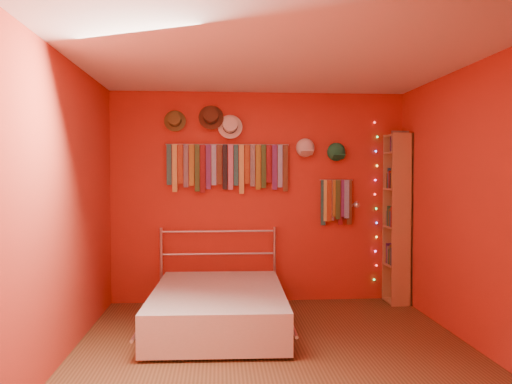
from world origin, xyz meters
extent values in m
plane|color=#50341B|center=(0.00, 0.00, 0.00)|extent=(3.50, 3.50, 0.00)
cube|color=#A5241A|center=(0.00, 1.75, 1.25)|extent=(3.50, 0.02, 2.50)
cube|color=#A5241A|center=(1.75, 0.00, 1.25)|extent=(0.02, 3.50, 2.50)
cube|color=#A5241A|center=(-1.75, 0.00, 1.25)|extent=(0.02, 3.50, 2.50)
cube|color=white|center=(0.00, 0.00, 2.50)|extent=(3.50, 3.50, 0.02)
cylinder|color=silver|center=(-0.37, 1.70, 1.88)|extent=(1.45, 0.01, 0.01)
cube|color=#1A5C5E|center=(-1.06, 1.69, 1.64)|extent=(0.06, 0.01, 0.48)
cube|color=#BFB74C|center=(-0.99, 1.68, 1.60)|extent=(0.06, 0.01, 0.56)
cube|color=maroon|center=(-0.93, 1.68, 1.64)|extent=(0.06, 0.01, 0.46)
cube|color=navy|center=(-0.86, 1.69, 1.62)|extent=(0.06, 0.01, 0.50)
cube|color=olive|center=(-0.80, 1.68, 1.63)|extent=(0.06, 0.01, 0.48)
cube|color=#2A4D1E|center=(-0.73, 1.68, 1.60)|extent=(0.06, 0.01, 0.55)
cube|color=#5C100D|center=(-0.67, 1.69, 1.59)|extent=(0.06, 0.01, 0.57)
cube|color=#3B1861|center=(-0.60, 1.68, 1.61)|extent=(0.06, 0.01, 0.52)
cube|color=#6C91C1|center=(-0.54, 1.68, 1.64)|extent=(0.06, 0.01, 0.48)
cube|color=#462B17|center=(-0.47, 1.69, 1.64)|extent=(0.06, 0.01, 0.47)
cube|color=black|center=(-0.41, 1.68, 1.61)|extent=(0.06, 0.01, 0.53)
cube|color=#BB5D84|center=(-0.34, 1.68, 1.61)|extent=(0.06, 0.01, 0.53)
cube|color=#185455|center=(-0.28, 1.69, 1.63)|extent=(0.06, 0.01, 0.49)
cube|color=tan|center=(-0.21, 1.68, 1.59)|extent=(0.06, 0.01, 0.58)
cube|color=maroon|center=(-0.15, 1.68, 1.65)|extent=(0.06, 0.01, 0.46)
cube|color=navy|center=(-0.08, 1.69, 1.63)|extent=(0.06, 0.01, 0.49)
cube|color=olive|center=(-0.02, 1.68, 1.61)|extent=(0.06, 0.01, 0.53)
cube|color=#1D451B|center=(0.05, 1.68, 1.62)|extent=(0.06, 0.01, 0.51)
cube|color=maroon|center=(0.11, 1.69, 1.65)|extent=(0.06, 0.01, 0.45)
cube|color=#4E1965|center=(0.18, 1.68, 1.61)|extent=(0.06, 0.01, 0.53)
cube|color=#79A2D7|center=(0.24, 1.68, 1.62)|extent=(0.06, 0.01, 0.51)
cube|color=#53351B|center=(0.31, 1.69, 1.60)|extent=(0.06, 0.01, 0.56)
cylinder|color=silver|center=(0.93, 1.70, 1.46)|extent=(0.40, 0.01, 0.01)
cube|color=#17534F|center=(0.77, 1.69, 1.18)|extent=(0.06, 0.01, 0.54)
cube|color=#C8C650|center=(0.80, 1.68, 1.21)|extent=(0.06, 0.01, 0.49)
cube|color=maroon|center=(0.84, 1.68, 1.21)|extent=(0.06, 0.01, 0.50)
cube|color=#191252|center=(0.87, 1.69, 1.21)|extent=(0.06, 0.01, 0.49)
cube|color=brown|center=(0.91, 1.68, 1.24)|extent=(0.06, 0.01, 0.44)
cube|color=#28481D|center=(0.94, 1.68, 1.22)|extent=(0.06, 0.01, 0.47)
cube|color=#5B0D17|center=(0.98, 1.69, 1.19)|extent=(0.06, 0.01, 0.54)
cube|color=#421863|center=(1.02, 1.68, 1.24)|extent=(0.06, 0.01, 0.44)
cube|color=#6787B8|center=(1.05, 1.68, 1.23)|extent=(0.06, 0.01, 0.46)
cube|color=#4C3319|center=(1.09, 1.69, 1.19)|extent=(0.06, 0.01, 0.54)
cylinder|color=brown|center=(-0.99, 1.69, 2.15)|extent=(0.25, 0.06, 0.25)
cylinder|color=brown|center=(-0.99, 1.65, 2.16)|extent=(0.15, 0.12, 0.16)
cylinder|color=#332314|center=(-0.99, 1.67, 2.15)|extent=(0.15, 0.05, 0.15)
cylinder|color=#4F2F1C|center=(-0.57, 1.69, 2.19)|extent=(0.29, 0.07, 0.29)
cylinder|color=#4F2F1C|center=(-0.57, 1.64, 2.20)|extent=(0.17, 0.14, 0.19)
cylinder|color=black|center=(-0.57, 1.66, 2.20)|extent=(0.18, 0.06, 0.18)
cylinder|color=white|center=(-0.35, 1.69, 2.08)|extent=(0.29, 0.07, 0.29)
cylinder|color=white|center=(-0.35, 1.64, 2.10)|extent=(0.17, 0.14, 0.19)
cylinder|color=black|center=(-0.35, 1.67, 2.09)|extent=(0.18, 0.06, 0.18)
ellipsoid|color=white|center=(0.55, 1.70, 1.84)|extent=(0.20, 0.15, 0.20)
cube|color=white|center=(0.55, 1.58, 1.78)|extent=(0.14, 0.11, 0.06)
ellipsoid|color=#1A7847|center=(0.92, 1.70, 1.79)|extent=(0.20, 0.15, 0.20)
cube|color=#1A7847|center=(0.92, 1.58, 1.73)|extent=(0.14, 0.11, 0.06)
sphere|color=#FF3333|center=(1.39, 1.71, 2.15)|extent=(0.02, 0.02, 0.02)
sphere|color=#33FF4C|center=(1.43, 1.71, 1.98)|extent=(0.02, 0.02, 0.02)
sphere|color=#4C66FF|center=(1.41, 1.71, 1.80)|extent=(0.02, 0.02, 0.02)
sphere|color=yellow|center=(1.43, 1.71, 1.63)|extent=(0.02, 0.02, 0.02)
sphere|color=#FF4CCC|center=(1.41, 1.71, 1.46)|extent=(0.02, 0.02, 0.02)
sphere|color=#FF3333|center=(1.40, 1.71, 1.28)|extent=(0.02, 0.02, 0.02)
sphere|color=#33FF4C|center=(1.42, 1.71, 1.11)|extent=(0.02, 0.02, 0.02)
sphere|color=#4C66FF|center=(1.43, 1.71, 0.94)|extent=(0.02, 0.02, 0.02)
sphere|color=yellow|center=(1.43, 1.71, 0.76)|extent=(0.02, 0.02, 0.02)
sphere|color=#FF4CCC|center=(1.42, 1.71, 0.59)|extent=(0.02, 0.02, 0.02)
sphere|color=#FF3333|center=(1.43, 1.71, 0.42)|extent=(0.02, 0.02, 0.02)
sphere|color=#33FF4C|center=(1.41, 1.71, 0.24)|extent=(0.02, 0.02, 0.02)
cylinder|color=silver|center=(1.12, 1.73, 1.15)|extent=(0.04, 0.03, 0.04)
cylinder|color=silver|center=(1.12, 1.61, 1.18)|extent=(0.01, 0.25, 0.08)
sphere|color=white|center=(1.12, 1.49, 1.17)|extent=(0.07, 0.07, 0.07)
cube|color=#AE7E4E|center=(1.62, 1.37, 1.00)|extent=(0.24, 0.02, 2.00)
cube|color=#AE7E4E|center=(1.62, 1.69, 1.00)|extent=(0.24, 0.02, 2.00)
cube|color=#AE7E4E|center=(1.74, 1.53, 1.00)|extent=(0.02, 0.34, 2.00)
cube|color=#AE7E4E|center=(1.62, 1.53, 0.02)|extent=(0.24, 0.32, 0.02)
cube|color=#AE7E4E|center=(1.62, 1.53, 0.45)|extent=(0.24, 0.32, 0.02)
cube|color=#AE7E4E|center=(1.62, 1.53, 0.90)|extent=(0.24, 0.32, 0.02)
cube|color=#AE7E4E|center=(1.62, 1.53, 1.35)|extent=(0.24, 0.32, 0.02)
cube|color=#AE7E4E|center=(1.62, 1.53, 1.78)|extent=(0.24, 0.32, 0.02)
cube|color=#AE7E4E|center=(1.62, 1.53, 1.98)|extent=(0.24, 0.32, 0.02)
cylinder|color=silver|center=(-1.15, 1.65, 0.45)|extent=(0.03, 0.03, 0.90)
cylinder|color=silver|center=(0.18, 1.65, 0.45)|extent=(0.03, 0.03, 0.90)
cylinder|color=silver|center=(-0.49, 1.65, 0.33)|extent=(1.33, 0.02, 0.02)
cylinder|color=silver|center=(-0.49, 1.65, 0.59)|extent=(1.33, 0.02, 0.02)
cylinder|color=silver|center=(-0.49, 1.65, 0.86)|extent=(1.33, 0.02, 0.02)
cube|color=beige|center=(-0.49, 0.70, 0.21)|extent=(1.32, 1.84, 0.36)
cylinder|color=silver|center=(-1.15, 0.70, 0.19)|extent=(0.08, 1.81, 0.03)
cylinder|color=silver|center=(0.18, 0.70, 0.19)|extent=(0.08, 1.81, 0.03)
camera|label=1|loc=(-0.48, -4.19, 1.52)|focal=35.00mm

